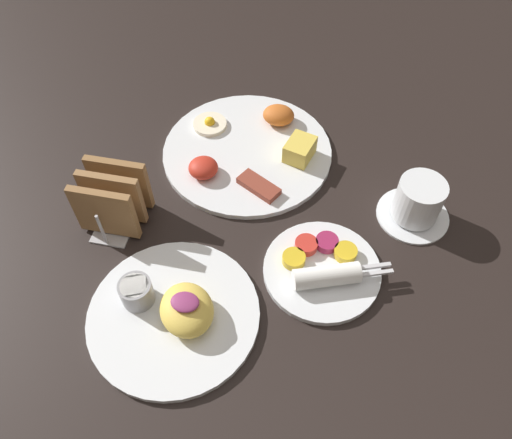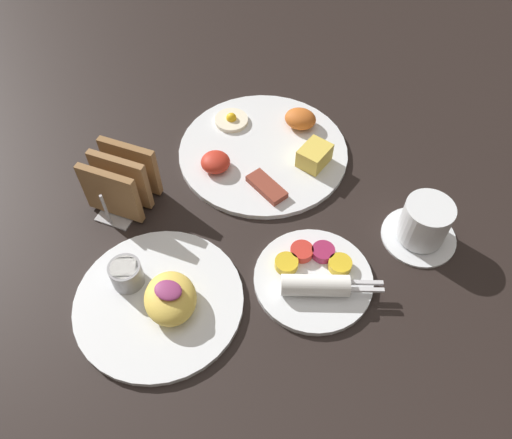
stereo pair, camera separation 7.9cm
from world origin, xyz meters
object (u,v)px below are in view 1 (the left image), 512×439
Objects in this scene: toast_rack at (113,199)px; coffee_cup at (418,202)px; plate_condiments at (322,268)px; plate_foreground at (173,311)px; plate_breakfast at (250,149)px.

toast_rack is 0.49m from coffee_cup.
plate_foreground is at bearing -149.93° from plate_condiments.
toast_rack reaches higher than coffee_cup.
toast_rack is (-0.14, 0.15, 0.03)m from plate_foreground.
plate_breakfast is at bearing 163.23° from coffee_cup.
plate_foreground is 2.15× the size of toast_rack.
plate_breakfast is 1.59× the size of plate_condiments.
coffee_cup reaches higher than plate_condiments.
coffee_cup is (0.48, 0.10, -0.01)m from toast_rack.
plate_breakfast is at bearing 83.67° from plate_foreground.
plate_foreground is 2.08× the size of coffee_cup.
coffee_cup is (0.34, 0.26, 0.02)m from plate_foreground.
plate_breakfast reaches higher than plate_condiments.
plate_breakfast is 1.24× the size of plate_foreground.
coffee_cup is (0.14, 0.14, 0.02)m from plate_condiments.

